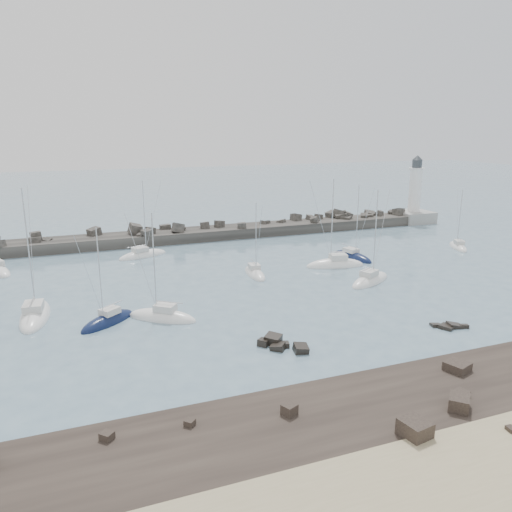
{
  "coord_description": "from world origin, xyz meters",
  "views": [
    {
      "loc": [
        -21.17,
        -47.31,
        19.56
      ],
      "look_at": [
        1.51,
        12.0,
        3.06
      ],
      "focal_mm": 35.0,
      "sensor_mm": 36.0,
      "label": 1
    }
  ],
  "objects_px": {
    "sailboat_5": "(162,318)",
    "sailboat_7": "(370,281)",
    "sailboat_3": "(35,316)",
    "sailboat_6": "(255,274)",
    "lighthouse": "(414,207)",
    "sailboat_2": "(108,322)",
    "sailboat_8": "(352,257)",
    "sailboat_4": "(143,256)",
    "sailboat_11": "(458,247)",
    "sailboat_9": "(335,265)"
  },
  "relations": [
    {
      "from": "sailboat_5",
      "to": "sailboat_7",
      "type": "bearing_deg",
      "value": 6.56
    },
    {
      "from": "sailboat_7",
      "to": "sailboat_3",
      "type": "bearing_deg",
      "value": 177.18
    },
    {
      "from": "sailboat_6",
      "to": "sailboat_7",
      "type": "xyz_separation_m",
      "value": [
        12.82,
        -8.41,
        0.01
      ]
    },
    {
      "from": "lighthouse",
      "to": "sailboat_6",
      "type": "height_order",
      "value": "lighthouse"
    },
    {
      "from": "sailboat_2",
      "to": "sailboat_5",
      "type": "distance_m",
      "value": 5.52
    },
    {
      "from": "sailboat_5",
      "to": "sailboat_8",
      "type": "height_order",
      "value": "sailboat_8"
    },
    {
      "from": "sailboat_4",
      "to": "sailboat_7",
      "type": "relative_size",
      "value": 0.97
    },
    {
      "from": "sailboat_4",
      "to": "sailboat_3",
      "type": "bearing_deg",
      "value": -123.46
    },
    {
      "from": "sailboat_7",
      "to": "lighthouse",
      "type": "bearing_deg",
      "value": 45.56
    },
    {
      "from": "sailboat_6",
      "to": "sailboat_11",
      "type": "xyz_separation_m",
      "value": [
        37.02,
        2.35,
        -0.0
      ]
    },
    {
      "from": "sailboat_8",
      "to": "sailboat_9",
      "type": "bearing_deg",
      "value": -146.85
    },
    {
      "from": "lighthouse",
      "to": "sailboat_9",
      "type": "xyz_separation_m",
      "value": [
        -32.74,
        -24.68,
        -2.93
      ]
    },
    {
      "from": "sailboat_2",
      "to": "sailboat_4",
      "type": "distance_m",
      "value": 27.19
    },
    {
      "from": "sailboat_9",
      "to": "sailboat_5",
      "type": "bearing_deg",
      "value": -157.2
    },
    {
      "from": "lighthouse",
      "to": "sailboat_5",
      "type": "height_order",
      "value": "lighthouse"
    },
    {
      "from": "lighthouse",
      "to": "sailboat_2",
      "type": "relative_size",
      "value": 1.33
    },
    {
      "from": "sailboat_4",
      "to": "sailboat_5",
      "type": "height_order",
      "value": "sailboat_4"
    },
    {
      "from": "sailboat_8",
      "to": "sailboat_11",
      "type": "relative_size",
      "value": 1.17
    },
    {
      "from": "sailboat_7",
      "to": "sailboat_8",
      "type": "relative_size",
      "value": 1.06
    },
    {
      "from": "sailboat_2",
      "to": "sailboat_8",
      "type": "xyz_separation_m",
      "value": [
        37.37,
        13.61,
        -0.01
      ]
    },
    {
      "from": "sailboat_7",
      "to": "sailboat_11",
      "type": "xyz_separation_m",
      "value": [
        24.2,
        10.76,
        -0.01
      ]
    },
    {
      "from": "sailboat_5",
      "to": "sailboat_9",
      "type": "xyz_separation_m",
      "value": [
        27.12,
        11.4,
        0.01
      ]
    },
    {
      "from": "sailboat_2",
      "to": "sailboat_6",
      "type": "height_order",
      "value": "sailboat_2"
    },
    {
      "from": "sailboat_6",
      "to": "lighthouse",
      "type": "bearing_deg",
      "value": 28.52
    },
    {
      "from": "lighthouse",
      "to": "sailboat_6",
      "type": "xyz_separation_m",
      "value": [
        -45.08,
        -24.49,
        -2.96
      ]
    },
    {
      "from": "sailboat_4",
      "to": "sailboat_5",
      "type": "distance_m",
      "value": 27.16
    },
    {
      "from": "sailboat_8",
      "to": "sailboat_3",
      "type": "bearing_deg",
      "value": -168.05
    },
    {
      "from": "sailboat_3",
      "to": "sailboat_11",
      "type": "height_order",
      "value": "sailboat_3"
    },
    {
      "from": "sailboat_3",
      "to": "sailboat_5",
      "type": "height_order",
      "value": "sailboat_3"
    },
    {
      "from": "sailboat_3",
      "to": "lighthouse",
      "type": "bearing_deg",
      "value": 23.15
    },
    {
      "from": "sailboat_9",
      "to": "sailboat_8",
      "type": "bearing_deg",
      "value": 33.15
    },
    {
      "from": "sailboat_8",
      "to": "sailboat_11",
      "type": "distance_m",
      "value": 19.87
    },
    {
      "from": "sailboat_3",
      "to": "sailboat_8",
      "type": "xyz_separation_m",
      "value": [
        44.43,
        9.4,
        -0.02
      ]
    },
    {
      "from": "sailboat_7",
      "to": "sailboat_8",
      "type": "height_order",
      "value": "sailboat_7"
    },
    {
      "from": "sailboat_6",
      "to": "sailboat_9",
      "type": "bearing_deg",
      "value": -0.85
    },
    {
      "from": "sailboat_5",
      "to": "sailboat_2",
      "type": "bearing_deg",
      "value": 170.26
    },
    {
      "from": "sailboat_6",
      "to": "sailboat_8",
      "type": "xyz_separation_m",
      "value": [
        17.16,
        2.96,
        -0.0
      ]
    },
    {
      "from": "sailboat_5",
      "to": "sailboat_6",
      "type": "xyz_separation_m",
      "value": [
        14.78,
        11.59,
        -0.01
      ]
    },
    {
      "from": "sailboat_3",
      "to": "sailboat_9",
      "type": "bearing_deg",
      "value": 8.97
    },
    {
      "from": "sailboat_3",
      "to": "sailboat_6",
      "type": "distance_m",
      "value": 28.02
    },
    {
      "from": "sailboat_9",
      "to": "sailboat_2",
      "type": "bearing_deg",
      "value": -162.18
    },
    {
      "from": "sailboat_6",
      "to": "sailboat_9",
      "type": "xyz_separation_m",
      "value": [
        12.34,
        -0.18,
        0.02
      ]
    },
    {
      "from": "sailboat_6",
      "to": "sailboat_11",
      "type": "bearing_deg",
      "value": 3.63
    },
    {
      "from": "sailboat_3",
      "to": "sailboat_8",
      "type": "relative_size",
      "value": 1.21
    },
    {
      "from": "lighthouse",
      "to": "sailboat_7",
      "type": "relative_size",
      "value": 1.13
    },
    {
      "from": "sailboat_2",
      "to": "sailboat_5",
      "type": "relative_size",
      "value": 0.9
    },
    {
      "from": "sailboat_2",
      "to": "sailboat_4",
      "type": "relative_size",
      "value": 0.87
    },
    {
      "from": "sailboat_11",
      "to": "sailboat_8",
      "type": "bearing_deg",
      "value": 178.23
    },
    {
      "from": "sailboat_7",
      "to": "sailboat_9",
      "type": "relative_size",
      "value": 0.95
    },
    {
      "from": "sailboat_11",
      "to": "sailboat_3",
      "type": "bearing_deg",
      "value": -172.22
    }
  ]
}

